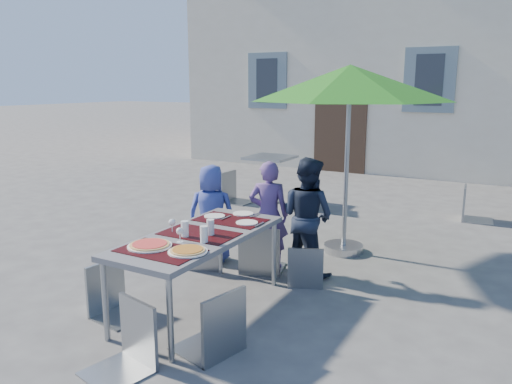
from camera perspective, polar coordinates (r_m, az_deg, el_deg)
The scene contains 20 objects.
ground at distance 5.07m, azimuth 1.52°, elevation -12.34°, with size 90.00×90.00×0.00m, color #474749.
dining_table at distance 4.67m, azimuth -6.52°, elevation -5.42°, with size 0.80×1.85×0.76m.
pizza_near_left at distance 4.35m, azimuth -12.05°, elevation -5.95°, with size 0.38×0.38×0.03m.
pizza_near_right at distance 4.15m, azimuth -7.81°, elevation -6.66°, with size 0.33×0.33×0.03m.
glassware at distance 4.52m, azimuth -7.00°, elevation -4.29°, with size 0.50×0.36×0.15m.
place_settings at distance 5.16m, azimuth -2.41°, elevation -2.90°, with size 0.68×0.51×0.01m.
child_0 at distance 6.00m, azimuth -5.11°, elevation -2.46°, with size 0.58×0.38×1.18m, color #38459B.
child_1 at distance 5.75m, azimuth 1.45°, elevation -2.64°, with size 0.46×0.30×1.26m, color #583D7E.
child_2 at distance 5.58m, azimuth 5.88°, elevation -2.80°, with size 0.65×0.37×1.33m, color #161E32.
chair_0 at distance 5.78m, azimuth -5.99°, elevation -4.16°, with size 0.48×0.48×0.84m.
chair_1 at distance 5.58m, azimuth 0.58°, elevation -3.21°, with size 0.58×0.58×1.05m.
chair_2 at distance 5.29m, azimuth 5.74°, elevation -5.68°, with size 0.49×0.49×0.84m.
chair_3 at distance 4.77m, azimuth -16.30°, elevation -7.31°, with size 0.47×0.47×0.94m.
chair_4 at distance 3.93m, azimuth -4.78°, elevation -10.26°, with size 0.55×0.55×1.03m.
chair_5 at distance 3.86m, azimuth -14.78°, elevation -11.51°, with size 0.52×0.52×0.98m.
patio_umbrella at distance 6.21m, azimuth 10.67°, elevation 11.97°, with size 2.45×2.45×2.34m.
cafe_table_0 at distance 9.07m, azimuth 1.63°, elevation 2.67°, with size 0.78×0.78×0.84m.
bg_chair_l_0 at distance 9.04m, azimuth -2.60°, elevation 2.73°, with size 0.49×0.48×1.05m.
bg_chair_r_0 at distance 8.51m, azimuth 6.51°, elevation 1.72°, with size 0.55×0.55×0.97m.
bg_chair_l_1 at distance 8.50m, azimuth 23.59°, elevation 0.98°, with size 0.50×0.49×1.02m.
Camera 1 is at (2.14, -4.08, 2.10)m, focal length 35.00 mm.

